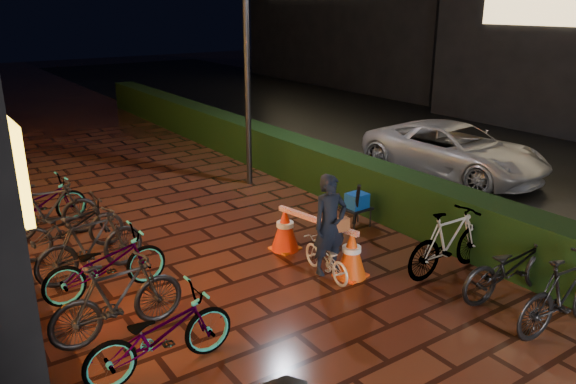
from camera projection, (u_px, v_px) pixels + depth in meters
ground at (358, 340)px, 7.06m from camera, size 80.00×80.00×0.00m
asphalt_road at (481, 153)px, 15.80m from camera, size 11.00×60.00×0.01m
hedge at (252, 142)px, 14.91m from camera, size 0.70×20.00×1.00m
van at (454, 150)px, 13.64m from camera, size 2.56×4.71×1.25m
lamp_post_hedge at (247, 67)px, 12.30m from camera, size 0.46×0.21×4.88m
cyclist at (328, 240)px, 8.48m from camera, size 0.62×1.19×1.66m
traffic_barrier at (316, 240)px, 9.07m from camera, size 0.76×1.90×0.77m
cart_assembly at (357, 203)px, 10.46m from camera, size 0.52×0.53×0.95m
parked_bikes_storefront at (84, 248)px, 8.53m from camera, size 2.07×6.14×1.05m
parked_bikes_hedge at (505, 265)px, 7.93m from camera, size 2.04×2.52×1.05m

